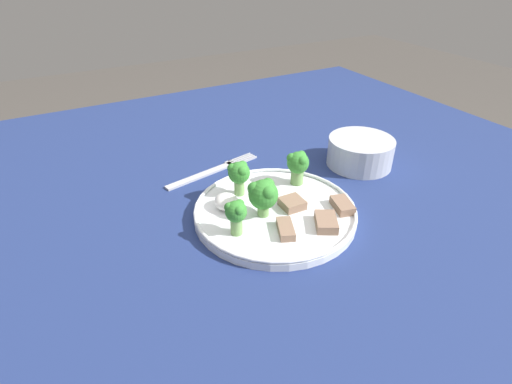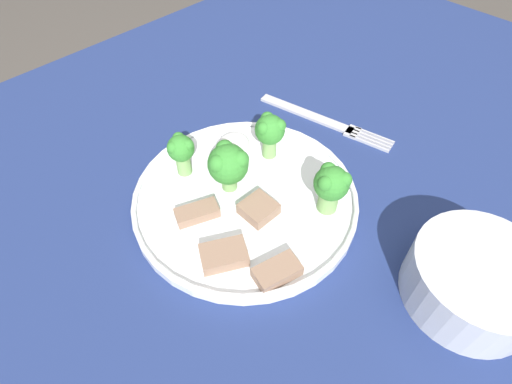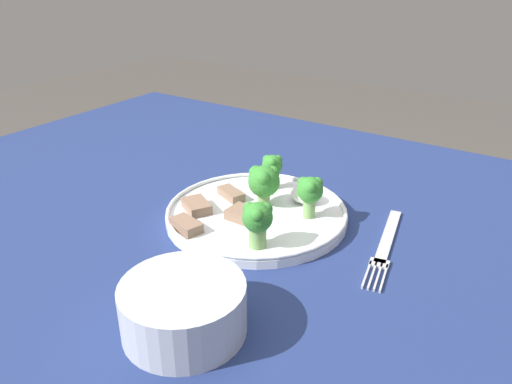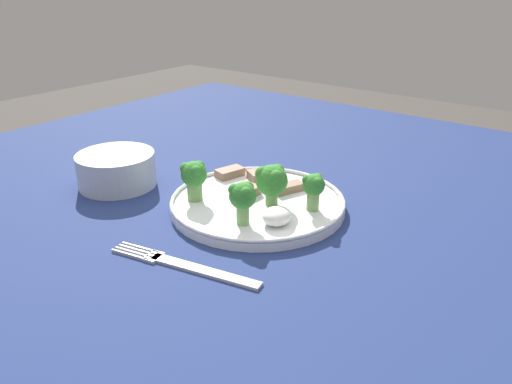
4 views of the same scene
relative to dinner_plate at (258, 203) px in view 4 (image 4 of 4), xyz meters
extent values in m
cube|color=navy|center=(-0.01, 0.11, -0.02)|extent=(1.33, 1.13, 0.03)
cylinder|color=brown|center=(0.59, 0.62, -0.40)|extent=(0.06, 0.06, 0.72)
cylinder|color=white|center=(0.00, 0.00, 0.00)|extent=(0.26, 0.26, 0.01)
torus|color=white|center=(0.00, 0.00, 0.01)|extent=(0.26, 0.26, 0.01)
cube|color=#B2B2B7|center=(-0.18, -0.06, -0.01)|extent=(0.04, 0.15, 0.00)
cube|color=#B2B2B7|center=(-0.19, 0.02, -0.01)|extent=(0.03, 0.02, 0.00)
cube|color=#B2B2B7|center=(-0.19, 0.05, -0.01)|extent=(0.01, 0.06, 0.00)
cube|color=#B2B2B7|center=(-0.20, 0.04, -0.01)|extent=(0.01, 0.06, 0.00)
cube|color=#B2B2B7|center=(-0.20, 0.04, -0.01)|extent=(0.01, 0.06, 0.00)
cube|color=#B2B2B7|center=(-0.21, 0.04, -0.01)|extent=(0.01, 0.06, 0.00)
cylinder|color=#B7BCC6|center=(-0.07, 0.24, 0.02)|extent=(0.13, 0.13, 0.06)
cylinder|color=white|center=(-0.07, 0.24, 0.01)|extent=(0.10, 0.10, 0.04)
cylinder|color=#709E56|center=(-0.07, -0.03, 0.02)|extent=(0.02, 0.02, 0.03)
sphere|color=#337F2D|center=(-0.07, -0.03, 0.04)|extent=(0.04, 0.04, 0.04)
sphere|color=#337F2D|center=(-0.06, -0.03, 0.05)|extent=(0.02, 0.02, 0.02)
sphere|color=#337F2D|center=(-0.08, -0.02, 0.05)|extent=(0.02, 0.02, 0.02)
sphere|color=#337F2D|center=(-0.08, -0.04, 0.05)|extent=(0.02, 0.02, 0.02)
cylinder|color=#709E56|center=(-0.05, 0.08, 0.02)|extent=(0.02, 0.02, 0.03)
sphere|color=#337F2D|center=(-0.05, 0.08, 0.04)|extent=(0.04, 0.04, 0.04)
sphere|color=#337F2D|center=(-0.04, 0.08, 0.05)|extent=(0.02, 0.02, 0.02)
sphere|color=#337F2D|center=(-0.06, 0.09, 0.05)|extent=(0.02, 0.02, 0.02)
sphere|color=#337F2D|center=(-0.06, 0.07, 0.05)|extent=(0.02, 0.02, 0.02)
cylinder|color=#709E56|center=(0.00, -0.02, 0.01)|extent=(0.02, 0.02, 0.02)
sphere|color=#337F2D|center=(0.00, -0.02, 0.04)|extent=(0.05, 0.05, 0.05)
sphere|color=#337F2D|center=(0.02, -0.02, 0.05)|extent=(0.02, 0.02, 0.02)
sphere|color=#337F2D|center=(0.00, -0.01, 0.05)|extent=(0.02, 0.02, 0.02)
sphere|color=#337F2D|center=(0.00, -0.04, 0.05)|extent=(0.02, 0.02, 0.02)
cylinder|color=#709E56|center=(0.02, -0.08, 0.02)|extent=(0.02, 0.02, 0.03)
sphere|color=#337F2D|center=(0.02, -0.08, 0.04)|extent=(0.03, 0.03, 0.03)
sphere|color=#337F2D|center=(0.03, -0.08, 0.05)|extent=(0.01, 0.01, 0.01)
sphere|color=#337F2D|center=(0.02, -0.07, 0.05)|extent=(0.01, 0.01, 0.01)
sphere|color=#337F2D|center=(0.02, -0.09, 0.05)|extent=(0.01, 0.01, 0.01)
cube|color=#846651|center=(0.01, 0.03, 0.01)|extent=(0.04, 0.04, 0.01)
cube|color=#846651|center=(0.05, 0.10, 0.01)|extent=(0.05, 0.04, 0.01)
cube|color=#846651|center=(0.06, -0.02, 0.01)|extent=(0.05, 0.04, 0.01)
cube|color=#846651|center=(0.07, 0.05, 0.01)|extent=(0.06, 0.05, 0.01)
ellipsoid|color=white|center=(-0.04, -0.07, 0.01)|extent=(0.04, 0.04, 0.02)
camera|label=1|loc=(0.45, -0.28, 0.37)|focal=28.00mm
camera|label=2|loc=(0.20, 0.22, 0.36)|focal=28.00mm
camera|label=3|loc=(-0.35, 0.53, 0.34)|focal=35.00mm
camera|label=4|loc=(-0.54, -0.41, 0.32)|focal=35.00mm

